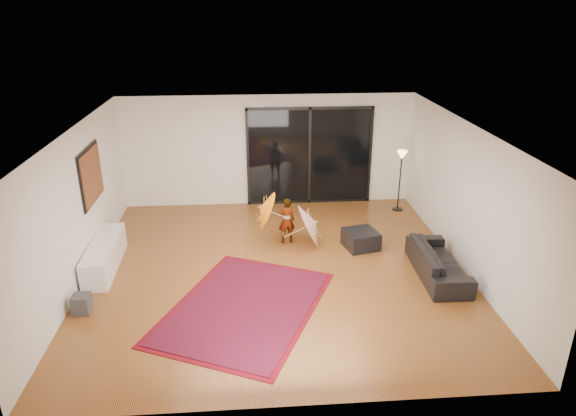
{
  "coord_description": "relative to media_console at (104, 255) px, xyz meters",
  "views": [
    {
      "loc": [
        -0.45,
        -8.51,
        4.74
      ],
      "look_at": [
        0.24,
        0.41,
        1.1
      ],
      "focal_mm": 32.0,
      "sensor_mm": 36.0,
      "label": 1
    }
  ],
  "objects": [
    {
      "name": "ottoman",
      "position": [
        5.02,
        0.48,
        -0.08
      ],
      "size": [
        0.77,
        0.77,
        0.36
      ],
      "primitive_type": "cube",
      "rotation": [
        0.0,
        0.0,
        0.24
      ],
      "color": "black",
      "rests_on": "floor"
    },
    {
      "name": "child",
      "position": [
        3.52,
        0.84,
        0.23
      ],
      "size": [
        0.4,
        0.3,
        0.99
      ],
      "primitive_type": "imported",
      "rotation": [
        0.0,
        0.0,
        3.32
      ],
      "color": "#999999",
      "rests_on": "floor"
    },
    {
      "name": "parasol_orange",
      "position": [
        2.97,
        0.79,
        0.47
      ],
      "size": [
        0.48,
        0.8,
        0.85
      ],
      "rotation": [
        0.0,
        -1.16,
        0.0
      ],
      "color": "orange",
      "rests_on": "child"
    },
    {
      "name": "painting",
      "position": [
        -0.21,
        0.63,
        1.39
      ],
      "size": [
        0.04,
        1.28,
        1.08
      ],
      "color": "black",
      "rests_on": "wall_left"
    },
    {
      "name": "parasol_white",
      "position": [
        4.12,
        0.69,
        0.24
      ],
      "size": [
        0.58,
        0.94,
        0.97
      ],
      "rotation": [
        0.0,
        1.12,
        0.0
      ],
      "color": "white",
      "rests_on": "floor"
    },
    {
      "name": "floor_lamp",
      "position": [
        6.35,
        2.44,
        0.9
      ],
      "size": [
        0.25,
        0.25,
        1.47
      ],
      "color": "black",
      "rests_on": "floor"
    },
    {
      "name": "sofa",
      "position": [
        6.2,
        -0.77,
        0.01
      ],
      "size": [
        0.79,
        1.9,
        0.55
      ],
      "primitive_type": "imported",
      "rotation": [
        0.0,
        0.0,
        1.54
      ],
      "color": "black",
      "rests_on": "floor"
    },
    {
      "name": "floor",
      "position": [
        3.25,
        -0.37,
        -0.26
      ],
      "size": [
        7.0,
        7.0,
        0.0
      ],
      "primitive_type": "plane",
      "color": "#A25E2C",
      "rests_on": "ground"
    },
    {
      "name": "ceiling",
      "position": [
        3.25,
        -0.37,
        2.44
      ],
      "size": [
        7.0,
        7.0,
        0.0
      ],
      "primitive_type": "plane",
      "rotation": [
        3.14,
        0.0,
        0.0
      ],
      "color": "white",
      "rests_on": "wall_back"
    },
    {
      "name": "wall_left",
      "position": [
        -0.25,
        -0.37,
        1.09
      ],
      "size": [
        0.0,
        7.0,
        7.0
      ],
      "primitive_type": "plane",
      "rotation": [
        1.57,
        0.0,
        1.57
      ],
      "color": "silver",
      "rests_on": "floor"
    },
    {
      "name": "wall_right",
      "position": [
        6.75,
        -0.37,
        1.09
      ],
      "size": [
        0.0,
        7.0,
        7.0
      ],
      "primitive_type": "plane",
      "rotation": [
        1.57,
        0.0,
        -1.57
      ],
      "color": "silver",
      "rests_on": "floor"
    },
    {
      "name": "speaker",
      "position": [
        0.0,
        -1.52,
        -0.1
      ],
      "size": [
        0.28,
        0.28,
        0.32
      ],
      "primitive_type": "cube",
      "rotation": [
        0.0,
        0.0,
        -0.01
      ],
      "color": "#424244",
      "rests_on": "floor"
    },
    {
      "name": "persian_rug",
      "position": [
        2.64,
        -1.59,
        -0.25
      ],
      "size": [
        3.31,
        3.75,
        0.02
      ],
      "rotation": [
        0.0,
        0.0,
        -0.42
      ],
      "color": "#620812",
      "rests_on": "floor"
    },
    {
      "name": "sliding_door",
      "position": [
        4.25,
        3.1,
        0.94
      ],
      "size": [
        3.06,
        0.07,
        2.4
      ],
      "color": "black",
      "rests_on": "wall_back"
    },
    {
      "name": "wall_back",
      "position": [
        3.25,
        3.13,
        1.09
      ],
      "size": [
        7.0,
        0.0,
        7.0
      ],
      "primitive_type": "plane",
      "rotation": [
        1.57,
        0.0,
        0.0
      ],
      "color": "silver",
      "rests_on": "floor"
    },
    {
      "name": "media_console",
      "position": [
        0.0,
        0.0,
        0.0
      ],
      "size": [
        0.53,
        1.89,
        0.52
      ],
      "primitive_type": "cube",
      "rotation": [
        0.0,
        0.0,
        0.03
      ],
      "color": "white",
      "rests_on": "floor"
    },
    {
      "name": "wall_front",
      "position": [
        3.25,
        -3.87,
        1.09
      ],
      "size": [
        7.0,
        0.0,
        7.0
      ],
      "primitive_type": "plane",
      "rotation": [
        -1.57,
        0.0,
        0.0
      ],
      "color": "silver",
      "rests_on": "floor"
    }
  ]
}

